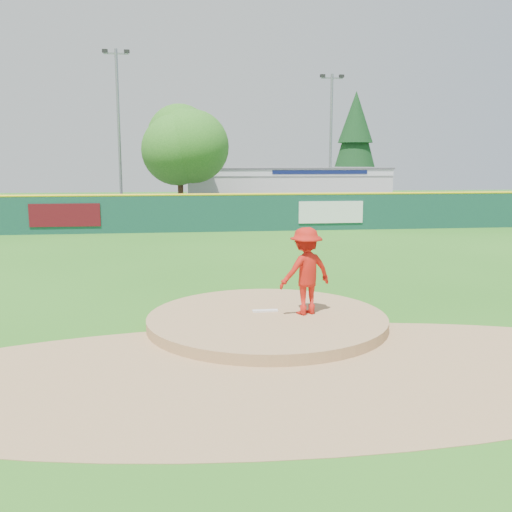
{
  "coord_description": "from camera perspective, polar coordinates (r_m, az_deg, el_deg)",
  "views": [
    {
      "loc": [
        -1.87,
        -12.59,
        3.74
      ],
      "look_at": [
        0.0,
        2.0,
        1.3
      ],
      "focal_mm": 40.0,
      "sensor_mm": 36.0,
      "label": 1
    }
  ],
  "objects": [
    {
      "name": "conifer_tree",
      "position": [
        50.85,
        9.9,
        11.31
      ],
      "size": [
        4.4,
        4.4,
        9.5
      ],
      "color": "#382314",
      "rests_on": "ground"
    },
    {
      "name": "pitching_rubber",
      "position": [
        13.48,
        0.92,
        -5.5
      ],
      "size": [
        0.6,
        0.15,
        0.04
      ],
      "primitive_type": "cube",
      "color": "white",
      "rests_on": "pitchers_mound"
    },
    {
      "name": "parking_lot",
      "position": [
        39.81,
        -4.59,
        4.01
      ],
      "size": [
        44.0,
        16.0,
        0.02
      ],
      "primitive_type": "cube",
      "color": "#38383A",
      "rests_on": "ground"
    },
    {
      "name": "fence_banners",
      "position": [
        30.65,
        -5.45,
        4.24
      ],
      "size": [
        17.77,
        0.04,
        1.2
      ],
      "color": "#580C14",
      "rests_on": "ground"
    },
    {
      "name": "infield_dirt_arc",
      "position": [
        10.46,
        3.56,
        -11.52
      ],
      "size": [
        15.4,
        15.4,
        0.01
      ],
      "primitive_type": "cylinder",
      "color": "#9E774C",
      "rests_on": "ground"
    },
    {
      "name": "deciduous_tree",
      "position": [
        37.6,
        -7.63,
        10.57
      ],
      "size": [
        5.6,
        5.6,
        7.36
      ],
      "color": "#382314",
      "rests_on": "ground"
    },
    {
      "name": "outfield_fence",
      "position": [
        30.76,
        -3.81,
        4.45
      ],
      "size": [
        40.0,
        0.14,
        2.07
      ],
      "color": "#144136",
      "rests_on": "ground"
    },
    {
      "name": "light_pole_right",
      "position": [
        43.02,
        7.49,
        11.74
      ],
      "size": [
        1.75,
        0.25,
        10.0
      ],
      "color": "gray",
      "rests_on": "ground"
    },
    {
      "name": "pitchers_mound",
      "position": [
        13.26,
        1.11,
        -6.96
      ],
      "size": [
        5.5,
        5.5,
        0.5
      ],
      "primitive_type": "cylinder",
      "color": "#9E774C",
      "rests_on": "ground"
    },
    {
      "name": "playground_slide",
      "position": [
        37.61,
        -24.04,
        3.96
      ],
      "size": [
        0.89,
        2.5,
        1.38
      ],
      "color": "blue",
      "rests_on": "ground"
    },
    {
      "name": "ground",
      "position": [
        13.26,
        1.11,
        -6.96
      ],
      "size": [
        120.0,
        120.0,
        0.0
      ],
      "primitive_type": "plane",
      "color": "#286B19",
      "rests_on": "ground"
    },
    {
      "name": "van",
      "position": [
        37.71,
        -1.08,
        4.72
      ],
      "size": [
        4.79,
        2.67,
        1.27
      ],
      "primitive_type": "imported",
      "rotation": [
        0.0,
        0.0,
        1.7
      ],
      "color": "silver",
      "rests_on": "parking_lot"
    },
    {
      "name": "light_pole_left",
      "position": [
        39.87,
        -13.57,
        12.48
      ],
      "size": [
        1.75,
        0.25,
        11.0
      ],
      "color": "gray",
      "rests_on": "ground"
    },
    {
      "name": "pool_building_grp",
      "position": [
        45.32,
        2.72,
        6.77
      ],
      "size": [
        15.2,
        8.2,
        3.31
      ],
      "color": "silver",
      "rests_on": "ground"
    },
    {
      "name": "pitcher",
      "position": [
        13.14,
        5.0,
        -1.5
      ],
      "size": [
        1.48,
        1.16,
        2.02
      ],
      "primitive_type": "imported",
      "rotation": [
        0.0,
        0.0,
        3.5
      ],
      "color": "red",
      "rests_on": "pitchers_mound"
    }
  ]
}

